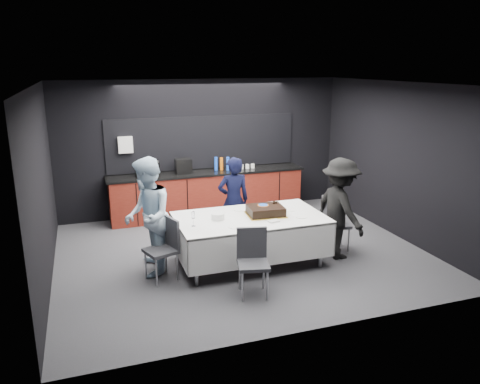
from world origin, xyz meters
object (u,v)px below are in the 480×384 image
object	(u,v)px
champagne_flute	(193,216)
chair_near	(253,257)
party_table	(250,225)
plate_stack	(218,216)
person_center	(234,200)
person_left	(148,217)
chair_right	(332,220)
chair_left	(165,244)
cake_assembly	(266,211)
person_right	(340,209)

from	to	relation	value
champagne_flute	chair_near	bearing A→B (deg)	-51.93
party_table	plate_stack	size ratio (longest dim) A/B	11.27
person_center	person_left	xyz separation A→B (m)	(-1.60, -0.79, 0.12)
plate_stack	party_table	bearing A→B (deg)	-3.79
plate_stack	chair_right	size ratio (longest dim) A/B	0.22
champagne_flute	chair_left	distance (m)	0.59
party_table	chair_near	world-z (taller)	chair_near
champagne_flute	chair_right	bearing A→B (deg)	5.04
chair_left	chair_near	world-z (taller)	same
cake_assembly	person_center	distance (m)	0.97
cake_assembly	champagne_flute	world-z (taller)	champagne_flute
party_table	champagne_flute	size ratio (longest dim) A/B	10.36
cake_assembly	person_left	distance (m)	1.84
chair_left	chair_right	distance (m)	2.88
chair_right	person_right	xyz separation A→B (m)	(-0.04, -0.29, 0.29)
cake_assembly	person_center	xyz separation A→B (m)	(-0.23, 0.94, -0.08)
cake_assembly	person_center	size ratio (longest dim) A/B	0.41
champagne_flute	person_center	distance (m)	1.47
cake_assembly	person_right	bearing A→B (deg)	-10.44
chair_right	plate_stack	bearing A→B (deg)	-179.05
chair_left	person_left	size ratio (longest dim) A/B	0.52
cake_assembly	champagne_flute	size ratio (longest dim) A/B	2.81
plate_stack	chair_right	bearing A→B (deg)	0.95
chair_left	person_left	xyz separation A→B (m)	(-0.20, 0.27, 0.36)
chair_right	person_left	distance (m)	3.10
plate_stack	chair_left	bearing A→B (deg)	-169.82
plate_stack	person_center	xyz separation A→B (m)	(0.55, 0.91, -0.05)
party_table	chair_right	bearing A→B (deg)	2.58
party_table	plate_stack	bearing A→B (deg)	176.21
party_table	person_center	bearing A→B (deg)	88.19
person_right	champagne_flute	bearing A→B (deg)	81.62
person_center	person_left	size ratio (longest dim) A/B	0.87
chair_right	cake_assembly	bearing A→B (deg)	-176.79
chair_near	person_right	world-z (taller)	person_right
chair_left	person_left	world-z (taller)	person_left
plate_stack	person_center	world-z (taller)	person_center
party_table	chair_left	xyz separation A→B (m)	(-1.37, -0.12, -0.11)
party_table	person_center	distance (m)	0.95
plate_stack	chair_left	xyz separation A→B (m)	(-0.85, -0.15, -0.30)
person_center	cake_assembly	bearing A→B (deg)	105.65
person_center	chair_left	bearing A→B (deg)	39.17
chair_right	person_center	distance (m)	1.73
chair_left	chair_right	bearing A→B (deg)	3.71
chair_right	person_right	size ratio (longest dim) A/B	0.56
chair_right	chair_near	distance (m)	2.09
cake_assembly	plate_stack	distance (m)	0.78
plate_stack	champagne_flute	size ratio (longest dim) A/B	0.92
plate_stack	person_center	size ratio (longest dim) A/B	0.13
person_center	person_right	bearing A→B (deg)	143.00
chair_left	person_center	bearing A→B (deg)	37.10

